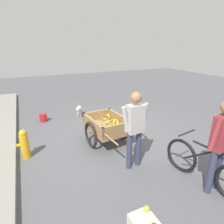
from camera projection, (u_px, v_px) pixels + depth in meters
name	position (u px, v px, depth m)	size (l,w,h in m)	color
ground_plane	(115.00, 136.00, 5.15)	(24.00, 24.00, 0.00)	#56565B
fruit_cart	(107.00, 127.00, 4.70)	(1.70, 0.99, 0.73)	#937047
vendor_person	(135.00, 124.00, 3.59)	(0.23, 0.59, 1.55)	#333851
bicycle	(205.00, 167.00, 3.28)	(1.65, 0.46, 0.85)	black
cyclist_person	(221.00, 140.00, 2.96)	(0.25, 0.61, 1.60)	#333851
dog	(79.00, 109.00, 6.52)	(0.63, 0.35, 0.40)	beige
fire_hydrant	(25.00, 144.00, 4.08)	(0.25, 0.25, 0.67)	gold
plastic_bucket	(43.00, 118.00, 6.12)	(0.23, 0.23, 0.25)	#B21E1E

